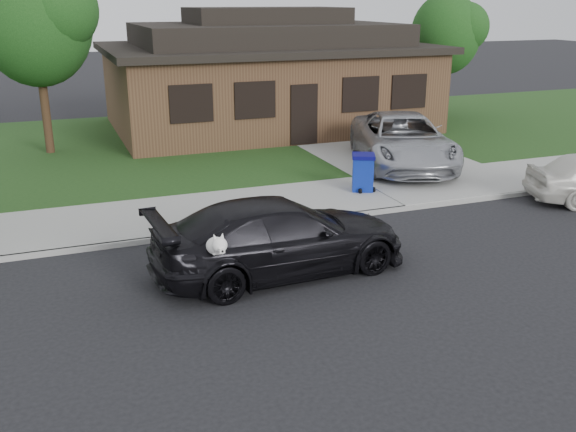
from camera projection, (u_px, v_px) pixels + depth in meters
name	position (u px, v px, depth m)	size (l,w,h in m)	color
ground	(326.00, 288.00, 11.89)	(120.00, 120.00, 0.00)	black
sidewalk	(246.00, 207.00, 16.30)	(60.00, 3.00, 0.12)	gray
curb	(265.00, 226.00, 14.97)	(60.00, 0.12, 0.12)	gray
lawn	(181.00, 144.00, 23.39)	(60.00, 13.00, 0.13)	#193814
driveway	(366.00, 148.00, 22.74)	(4.50, 13.00, 0.14)	gray
sedan	(280.00, 237.00, 12.37)	(5.17, 2.55, 1.46)	black
minivan	(403.00, 140.00, 19.91)	(2.61, 5.66, 1.57)	#ABADB3
recycling_bin	(363.00, 172.00, 17.40)	(0.80, 0.80, 1.01)	navy
house	(267.00, 76.00, 25.83)	(12.60, 8.60, 4.65)	#422B1C
tree_0	(40.00, 19.00, 20.40)	(3.78, 3.60, 6.34)	#332114
tree_1	(450.00, 33.00, 27.52)	(3.15, 3.00, 5.25)	#332114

